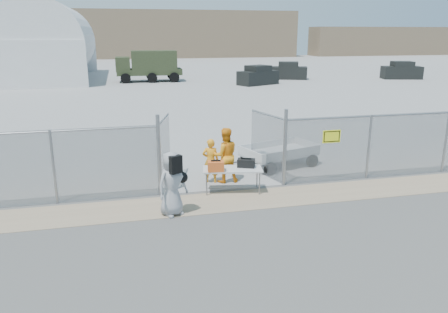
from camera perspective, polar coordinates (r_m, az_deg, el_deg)
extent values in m
plane|color=#515151|center=(12.09, 2.20, -7.56)|extent=(160.00, 160.00, 0.00)
cube|color=#959594|center=(52.98, -10.15, 10.44)|extent=(160.00, 80.00, 0.01)
cube|color=tan|center=(12.98, 1.02, -5.83)|extent=(44.00, 1.60, 0.01)
cube|color=orange|center=(13.18, -1.07, -1.26)|extent=(0.53, 0.39, 0.30)
cube|color=black|center=(13.58, 2.91, -0.86)|extent=(0.61, 0.49, 0.26)
imported|color=orange|center=(14.33, -1.76, -0.57)|extent=(0.62, 0.49, 1.50)
imported|color=orange|center=(14.34, 0.13, 0.17)|extent=(0.91, 0.71, 1.84)
imported|color=#99999E|center=(11.84, -6.81, -3.56)|extent=(1.03, 0.89, 1.78)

